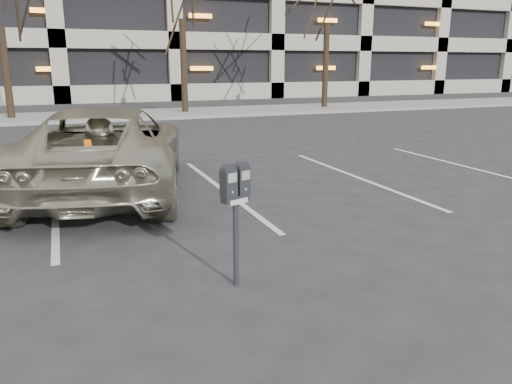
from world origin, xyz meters
The scene contains 5 objects.
ground centered at (0.00, 0.00, 0.00)m, with size 140.00×140.00×0.00m, color #28282B.
sidewalk centered at (0.00, 16.00, 0.06)m, with size 80.00×4.00×0.12m, color gray.
stall_lines centered at (-1.40, 2.30, 0.01)m, with size 16.90×5.20×0.00m.
parking_meter centered at (0.33, -1.51, 0.96)m, with size 0.34×0.23×1.25m.
suv_silver centered at (-0.51, 3.01, 0.75)m, with size 3.67×5.83×1.51m.
Camera 1 is at (-1.19, -5.98, 2.21)m, focal length 35.00 mm.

